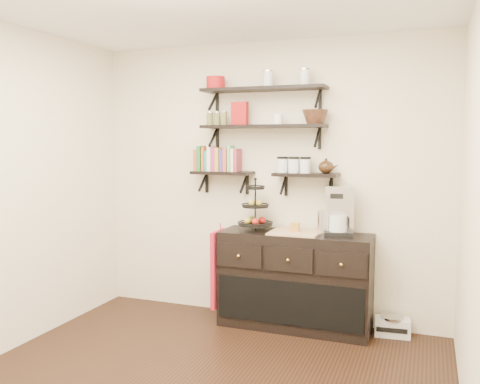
# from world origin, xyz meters

# --- Properties ---
(back_wall) EXTENTS (3.50, 0.02, 2.70)m
(back_wall) POSITION_xyz_m (0.00, 1.75, 1.35)
(back_wall) COLOR beige
(back_wall) RESTS_ON ground
(right_wall) EXTENTS (0.02, 3.50, 2.70)m
(right_wall) POSITION_xyz_m (1.75, 0.00, 1.35)
(right_wall) COLOR beige
(right_wall) RESTS_ON ground
(shelf_top) EXTENTS (1.20, 0.27, 0.23)m
(shelf_top) POSITION_xyz_m (0.00, 1.62, 2.23)
(shelf_top) COLOR black
(shelf_top) RESTS_ON back_wall
(shelf_mid) EXTENTS (1.20, 0.27, 0.23)m
(shelf_mid) POSITION_xyz_m (0.00, 1.62, 1.88)
(shelf_mid) COLOR black
(shelf_mid) RESTS_ON back_wall
(shelf_low_left) EXTENTS (0.60, 0.25, 0.23)m
(shelf_low_left) POSITION_xyz_m (-0.42, 1.63, 1.43)
(shelf_low_left) COLOR black
(shelf_low_left) RESTS_ON back_wall
(shelf_low_right) EXTENTS (0.60, 0.25, 0.23)m
(shelf_low_right) POSITION_xyz_m (0.42, 1.63, 1.43)
(shelf_low_right) COLOR black
(shelf_low_right) RESTS_ON back_wall
(cookbooks) EXTENTS (0.43, 0.15, 0.26)m
(cookbooks) POSITION_xyz_m (-0.47, 1.63, 1.57)
(cookbooks) COLOR #AF4727
(cookbooks) RESTS_ON shelf_low_left
(glass_canisters) EXTENTS (0.32, 0.10, 0.13)m
(glass_canisters) POSITION_xyz_m (0.30, 1.63, 1.51)
(glass_canisters) COLOR silver
(glass_canisters) RESTS_ON shelf_low_right
(sideboard) EXTENTS (1.40, 0.50, 0.92)m
(sideboard) POSITION_xyz_m (0.35, 1.51, 0.45)
(sideboard) COLOR black
(sideboard) RESTS_ON floor
(fruit_stand) EXTENTS (0.33, 0.33, 0.48)m
(fruit_stand) POSITION_xyz_m (-0.04, 1.52, 1.07)
(fruit_stand) COLOR black
(fruit_stand) RESTS_ON sideboard
(candle) EXTENTS (0.08, 0.08, 0.08)m
(candle) POSITION_xyz_m (0.35, 1.51, 0.96)
(candle) COLOR #AF7328
(candle) RESTS_ON sideboard
(coffee_maker) EXTENTS (0.29, 0.28, 0.45)m
(coffee_maker) POSITION_xyz_m (0.75, 1.55, 1.12)
(coffee_maker) COLOR black
(coffee_maker) RESTS_ON sideboard
(thermal_carafe) EXTENTS (0.11, 0.11, 0.22)m
(thermal_carafe) POSITION_xyz_m (0.62, 1.49, 1.01)
(thermal_carafe) COLOR silver
(thermal_carafe) RESTS_ON sideboard
(apron) EXTENTS (0.04, 0.31, 0.73)m
(apron) POSITION_xyz_m (-0.38, 1.41, 0.52)
(apron) COLOR maroon
(apron) RESTS_ON sideboard
(radio) EXTENTS (0.32, 0.22, 0.18)m
(radio) POSITION_xyz_m (1.23, 1.61, 0.09)
(radio) COLOR silver
(radio) RESTS_ON floor
(recipe_box) EXTENTS (0.16, 0.07, 0.22)m
(recipe_box) POSITION_xyz_m (-0.23, 1.61, 2.01)
(recipe_box) COLOR maroon
(recipe_box) RESTS_ON shelf_mid
(walnut_bowl) EXTENTS (0.24, 0.24, 0.13)m
(walnut_bowl) POSITION_xyz_m (0.50, 1.61, 1.96)
(walnut_bowl) COLOR black
(walnut_bowl) RESTS_ON shelf_mid
(ramekins) EXTENTS (0.09, 0.09, 0.10)m
(ramekins) POSITION_xyz_m (0.15, 1.61, 1.95)
(ramekins) COLOR white
(ramekins) RESTS_ON shelf_mid
(teapot) EXTENTS (0.20, 0.15, 0.14)m
(teapot) POSITION_xyz_m (0.61, 1.63, 1.52)
(teapot) COLOR #311D0E
(teapot) RESTS_ON shelf_low_right
(red_pot) EXTENTS (0.18, 0.18, 0.12)m
(red_pot) POSITION_xyz_m (-0.49, 1.61, 2.31)
(red_pot) COLOR maroon
(red_pot) RESTS_ON shelf_top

